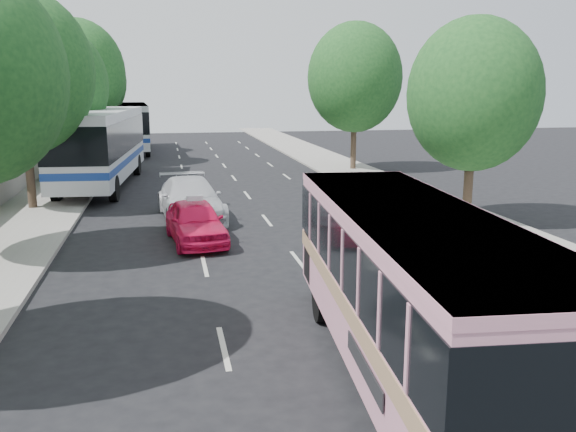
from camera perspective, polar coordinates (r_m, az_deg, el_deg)
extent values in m
plane|color=black|center=(15.05, 0.52, -8.59)|extent=(120.00, 120.00, 0.00)
cube|color=#9E998E|center=(34.64, -20.54, 2.54)|extent=(4.00, 90.00, 0.15)
cube|color=#9E998E|center=(36.04, 7.23, 3.52)|extent=(4.00, 90.00, 0.12)
cube|color=#9E998E|center=(34.86, -23.56, 3.73)|extent=(0.30, 90.00, 1.50)
cylinder|color=#38281E|center=(28.59, -23.03, 4.21)|extent=(0.36, 0.36, 3.80)
ellipsoid|color=#19471D|center=(28.39, -23.70, 12.22)|extent=(6.00, 6.00, 6.90)
sphere|color=#19471D|center=(28.07, -23.22, 14.73)|extent=(3.90, 3.90, 3.90)
cylinder|color=#38281E|center=(36.41, -20.40, 5.63)|extent=(0.36, 0.36, 3.50)
ellipsoid|color=#19471D|center=(36.24, -20.83, 11.42)|extent=(5.52, 5.52, 6.35)
sphere|color=#19471D|center=(35.90, -20.40, 13.22)|extent=(3.59, 3.59, 3.59)
cylinder|color=#38281E|center=(44.27, -18.74, 7.06)|extent=(0.36, 0.36, 3.99)
ellipsoid|color=#19471D|center=(44.16, -19.11, 12.49)|extent=(6.30, 6.30, 7.24)
sphere|color=#19471D|center=(43.85, -18.74, 14.18)|extent=(4.09, 4.09, 4.09)
cylinder|color=#38281E|center=(52.22, -17.87, 7.62)|extent=(0.36, 0.36, 3.72)
ellipsoid|color=#19471D|center=(52.12, -18.15, 11.92)|extent=(5.88, 5.88, 6.76)
sphere|color=#19471D|center=(51.80, -17.82, 13.25)|extent=(3.82, 3.82, 3.82)
cylinder|color=#38281E|center=(24.96, 16.52, 3.01)|extent=(0.36, 0.36, 3.23)
ellipsoid|color=#19471D|center=(24.69, 16.99, 10.82)|extent=(5.10, 5.10, 5.87)
sphere|color=#19471D|center=(24.63, 18.32, 13.12)|extent=(3.32, 3.31, 3.31)
cylinder|color=#38281E|center=(39.77, 6.15, 7.00)|extent=(0.36, 0.36, 3.80)
ellipsoid|color=#19471D|center=(39.63, 6.28, 12.77)|extent=(6.00, 6.00, 6.90)
sphere|color=#19471D|center=(39.50, 7.03, 14.50)|extent=(3.90, 3.90, 3.90)
cube|color=pink|center=(11.20, 11.38, -6.16)|extent=(3.28, 10.08, 2.66)
cube|color=#9E7A59|center=(11.29, 11.32, -7.64)|extent=(3.32, 10.11, 0.35)
cube|color=black|center=(11.06, 11.49, -3.77)|extent=(3.33, 10.12, 1.09)
cube|color=pink|center=(10.88, 11.65, 0.11)|extent=(3.30, 10.10, 0.16)
cylinder|color=black|center=(14.10, 3.16, -7.81)|extent=(0.38, 1.05, 1.03)
cylinder|color=black|center=(14.62, 11.67, -7.33)|extent=(0.38, 1.05, 1.03)
imported|color=#EF1450|center=(21.28, -8.65, -0.52)|extent=(2.23, 4.50, 1.48)
imported|color=silver|center=(25.03, -9.11, 1.55)|extent=(2.83, 5.89, 1.66)
cube|color=silver|center=(34.44, -17.09, 6.55)|extent=(3.92, 13.81, 3.46)
cube|color=black|center=(34.41, -17.13, 7.26)|extent=(3.98, 13.84, 1.70)
cube|color=navy|center=(34.53, -17.00, 5.10)|extent=(3.97, 13.83, 0.34)
cube|color=silver|center=(34.34, -17.26, 9.30)|extent=(3.95, 13.83, 0.16)
cylinder|color=black|center=(39.08, -17.74, 4.54)|extent=(0.46, 1.27, 1.25)
cylinder|color=black|center=(38.68, -13.95, 4.68)|extent=(0.46, 1.27, 1.25)
cylinder|color=black|center=(30.28, -20.83, 2.32)|extent=(0.46, 1.27, 1.25)
cylinder|color=black|center=(29.76, -15.98, 2.48)|extent=(0.46, 1.27, 1.25)
cube|color=silver|center=(52.89, -14.59, 8.30)|extent=(3.49, 13.25, 3.33)
cube|color=black|center=(52.87, -14.61, 8.74)|extent=(3.55, 13.28, 1.64)
cube|color=navy|center=(52.95, -14.54, 7.39)|extent=(3.54, 13.27, 0.33)
cube|color=silver|center=(52.83, -14.68, 10.02)|extent=(3.52, 13.27, 0.15)
cylinder|color=black|center=(57.17, -15.77, 6.80)|extent=(0.41, 1.22, 1.20)
cylinder|color=black|center=(57.17, -13.26, 6.93)|extent=(0.41, 1.22, 1.20)
cylinder|color=black|center=(48.46, -15.95, 5.95)|extent=(0.41, 1.22, 1.20)
cylinder|color=black|center=(48.46, -12.99, 6.10)|extent=(0.41, 1.22, 1.20)
cube|color=silver|center=(21.12, -8.72, 1.68)|extent=(0.57, 0.24, 0.18)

